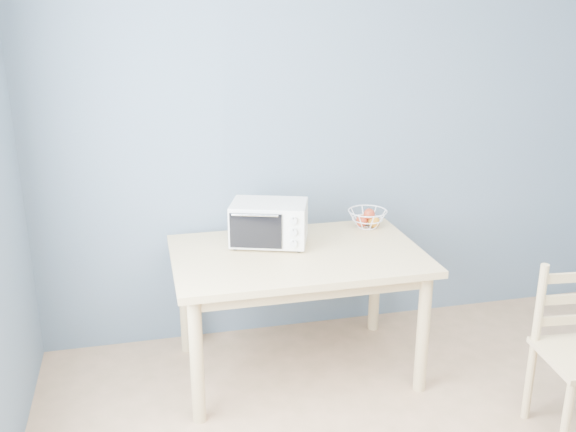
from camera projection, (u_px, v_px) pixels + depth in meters
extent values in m
cube|color=slate|center=(353.00, 133.00, 4.05)|extent=(4.00, 0.01, 2.60)
cube|color=tan|center=(298.00, 255.00, 3.61)|extent=(1.40, 0.90, 0.04)
cylinder|color=tan|center=(197.00, 361.00, 3.25)|extent=(0.07, 0.07, 0.71)
cylinder|color=tan|center=(423.00, 333.00, 3.52)|extent=(0.07, 0.07, 0.71)
cylinder|color=tan|center=(185.00, 299.00, 3.94)|extent=(0.07, 0.07, 0.71)
cylinder|color=tan|center=(375.00, 280.00, 4.21)|extent=(0.07, 0.07, 0.71)
cube|color=silver|center=(269.00, 222.00, 3.68)|extent=(0.50, 0.41, 0.24)
cube|color=black|center=(259.00, 222.00, 3.69)|extent=(0.34, 0.32, 0.19)
cube|color=black|center=(256.00, 231.00, 3.55)|extent=(0.28, 0.10, 0.20)
cylinder|color=silver|center=(255.00, 215.00, 3.50)|extent=(0.25, 0.09, 0.01)
cube|color=silver|center=(293.00, 231.00, 3.54)|extent=(0.11, 0.04, 0.22)
cylinder|color=black|center=(235.00, 249.00, 3.64)|extent=(0.02, 0.02, 0.01)
cylinder|color=black|center=(299.00, 251.00, 3.60)|extent=(0.02, 0.02, 0.01)
cylinder|color=black|center=(242.00, 235.00, 3.84)|extent=(0.02, 0.02, 0.01)
cylinder|color=black|center=(302.00, 237.00, 3.81)|extent=(0.02, 0.02, 0.01)
cylinder|color=silver|center=(293.00, 221.00, 3.51)|extent=(0.04, 0.03, 0.04)
cylinder|color=silver|center=(293.00, 232.00, 3.53)|extent=(0.04, 0.03, 0.04)
cylinder|color=silver|center=(293.00, 243.00, 3.55)|extent=(0.04, 0.03, 0.04)
torus|color=white|center=(368.00, 211.00, 3.96)|extent=(0.25, 0.25, 0.01)
torus|color=white|center=(367.00, 219.00, 3.98)|extent=(0.20, 0.20, 0.01)
torus|color=white|center=(367.00, 227.00, 4.00)|extent=(0.12, 0.12, 0.01)
sphere|color=red|center=(362.00, 221.00, 3.98)|extent=(0.08, 0.08, 0.08)
sphere|color=#C47517|center=(374.00, 222.00, 3.97)|extent=(0.07, 0.07, 0.07)
sphere|color=#FFBC63|center=(365.00, 219.00, 4.03)|extent=(0.07, 0.07, 0.07)
sphere|color=red|center=(369.00, 214.00, 3.97)|extent=(0.07, 0.07, 0.07)
cylinder|color=tan|center=(566.00, 423.00, 2.99)|extent=(0.04, 0.04, 0.44)
cylinder|color=tan|center=(529.00, 381.00, 3.32)|extent=(0.04, 0.04, 0.44)
cylinder|color=tan|center=(540.00, 305.00, 3.18)|extent=(0.04, 0.04, 0.44)
cube|color=tan|center=(570.00, 320.00, 3.24)|extent=(0.35, 0.05, 0.05)
cube|color=tan|center=(573.00, 299.00, 3.20)|extent=(0.35, 0.05, 0.05)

